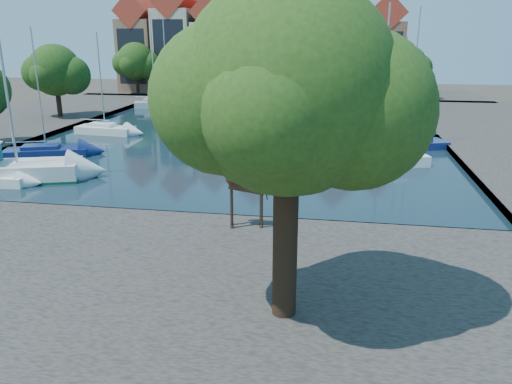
# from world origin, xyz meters

# --- Properties ---
(ground) EXTENTS (160.00, 160.00, 0.00)m
(ground) POSITION_xyz_m (0.00, 0.00, 0.00)
(ground) COLOR #38332B
(ground) RESTS_ON ground
(water_basin) EXTENTS (38.00, 50.00, 0.08)m
(water_basin) POSITION_xyz_m (0.00, 24.00, 0.04)
(water_basin) COLOR black
(water_basin) RESTS_ON ground
(near_quay) EXTENTS (50.00, 14.00, 0.50)m
(near_quay) POSITION_xyz_m (0.00, -7.00, 0.25)
(near_quay) COLOR #49443F
(near_quay) RESTS_ON ground
(far_quay) EXTENTS (60.00, 16.00, 0.50)m
(far_quay) POSITION_xyz_m (0.00, 56.00, 0.25)
(far_quay) COLOR #49443F
(far_quay) RESTS_ON ground
(left_quay) EXTENTS (14.00, 52.00, 0.50)m
(left_quay) POSITION_xyz_m (-25.00, 24.00, 0.25)
(left_quay) COLOR #49443F
(left_quay) RESTS_ON ground
(plane_tree) EXTENTS (8.32, 6.40, 10.62)m
(plane_tree) POSITION_xyz_m (7.62, -9.01, 7.67)
(plane_tree) COLOR #332114
(plane_tree) RESTS_ON near_quay
(townhouse_west_end) EXTENTS (5.44, 9.18, 14.93)m
(townhouse_west_end) POSITION_xyz_m (-23.00, 55.99, 7.36)
(townhouse_west_end) COLOR #8B664C
(townhouse_west_end) RESTS_ON far_quay
(townhouse_west_mid) EXTENTS (5.94, 9.18, 16.79)m
(townhouse_west_mid) POSITION_xyz_m (-17.00, 55.99, 8.23)
(townhouse_west_mid) COLOR beige
(townhouse_west_mid) RESTS_ON far_quay
(townhouse_west_inner) EXTENTS (6.43, 9.18, 15.15)m
(townhouse_west_inner) POSITION_xyz_m (-10.50, 55.99, 7.35)
(townhouse_west_inner) COLOR beige
(townhouse_west_inner) RESTS_ON far_quay
(townhouse_center) EXTENTS (5.44, 9.18, 16.93)m
(townhouse_center) POSITION_xyz_m (-4.00, 55.99, 8.36)
(townhouse_center) COLOR brown
(townhouse_center) RESTS_ON far_quay
(townhouse_east_inner) EXTENTS (5.94, 9.18, 15.79)m
(townhouse_east_inner) POSITION_xyz_m (2.00, 55.99, 7.73)
(townhouse_east_inner) COLOR tan
(townhouse_east_inner) RESTS_ON far_quay
(townhouse_east_mid) EXTENTS (6.43, 9.18, 16.65)m
(townhouse_east_mid) POSITION_xyz_m (8.50, 55.99, 8.10)
(townhouse_east_mid) COLOR #BDB7A1
(townhouse_east_mid) RESTS_ON far_quay
(townhouse_east_end) EXTENTS (5.44, 9.18, 14.43)m
(townhouse_east_end) POSITION_xyz_m (15.00, 55.99, 7.11)
(townhouse_east_end) COLOR brown
(townhouse_east_end) RESTS_ON far_quay
(far_tree_far_west) EXTENTS (7.28, 5.60, 7.68)m
(far_tree_far_west) POSITION_xyz_m (-21.90, 50.49, 5.18)
(far_tree_far_west) COLOR #332114
(far_tree_far_west) RESTS_ON far_quay
(far_tree_west) EXTENTS (6.76, 5.20, 7.36)m
(far_tree_west) POSITION_xyz_m (-13.91, 50.49, 5.08)
(far_tree_west) COLOR #332114
(far_tree_west) RESTS_ON far_quay
(far_tree_mid_west) EXTENTS (7.80, 6.00, 8.00)m
(far_tree_mid_west) POSITION_xyz_m (-5.89, 50.49, 5.29)
(far_tree_mid_west) COLOR #332114
(far_tree_mid_west) RESTS_ON far_quay
(far_tree_mid_east) EXTENTS (7.02, 5.40, 7.52)m
(far_tree_mid_east) POSITION_xyz_m (2.10, 50.49, 5.13)
(far_tree_mid_east) COLOR #332114
(far_tree_mid_east) RESTS_ON far_quay
(far_tree_east) EXTENTS (7.54, 5.80, 7.84)m
(far_tree_east) POSITION_xyz_m (10.11, 50.49, 5.24)
(far_tree_east) COLOR #332114
(far_tree_east) RESTS_ON far_quay
(far_tree_far_east) EXTENTS (6.76, 5.20, 7.36)m
(far_tree_far_east) POSITION_xyz_m (18.09, 50.49, 5.08)
(far_tree_far_east) COLOR #332114
(far_tree_far_east) RESTS_ON far_quay
(side_tree_left_far) EXTENTS (7.28, 5.60, 7.88)m
(side_tree_left_far) POSITION_xyz_m (-21.90, 27.99, 5.38)
(side_tree_left_far) COLOR #332114
(side_tree_left_far) RESTS_ON left_quay
(giraffe_statue) EXTENTS (3.12, 0.96, 4.47)m
(giraffe_statue) POSITION_xyz_m (4.64, -1.55, 2.70)
(giraffe_statue) COLOR #38281C
(giraffe_statue) RESTS_ON near_quay
(sailboat_left_b) EXTENTS (6.64, 4.21, 9.83)m
(sailboat_left_b) POSITION_xyz_m (-13.83, 11.79, 0.58)
(sailboat_left_b) COLOR navy
(sailboat_left_b) RESTS_ON water_basin
(sailboat_left_c) EXTENTS (5.83, 2.52, 9.46)m
(sailboat_left_c) POSITION_xyz_m (-13.39, 21.27, 0.64)
(sailboat_left_c) COLOR white
(sailboat_left_c) RESTS_ON water_basin
(sailboat_left_d) EXTENTS (5.62, 3.38, 11.75)m
(sailboat_left_d) POSITION_xyz_m (-15.00, 39.26, 0.74)
(sailboat_left_d) COLOR silver
(sailboat_left_d) RESTS_ON water_basin
(sailboat_left_e) EXTENTS (6.17, 3.38, 11.54)m
(sailboat_left_e) POSITION_xyz_m (-15.00, 44.00, 0.69)
(sailboat_left_e) COLOR white
(sailboat_left_e) RESTS_ON water_basin
(sailboat_right_a) EXTENTS (7.55, 4.60, 11.33)m
(sailboat_right_a) POSITION_xyz_m (12.00, 13.25, 0.68)
(sailboat_right_a) COLOR white
(sailboat_right_a) RESTS_ON water_basin
(sailboat_right_b) EXTENTS (6.96, 4.37, 11.38)m
(sailboat_right_b) POSITION_xyz_m (14.85, 19.39, 0.57)
(sailboat_right_b) COLOR navy
(sailboat_right_b) RESTS_ON water_basin
(sailboat_right_c) EXTENTS (5.87, 3.31, 9.04)m
(sailboat_right_c) POSITION_xyz_m (15.00, 27.67, 0.63)
(sailboat_right_c) COLOR white
(sailboat_right_c) RESTS_ON water_basin
(sailboat_right_d) EXTENTS (5.15, 3.09, 8.86)m
(sailboat_right_d) POSITION_xyz_m (15.00, 37.26, 0.59)
(sailboat_right_d) COLOR white
(sailboat_right_d) RESTS_ON water_basin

